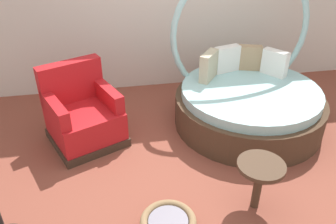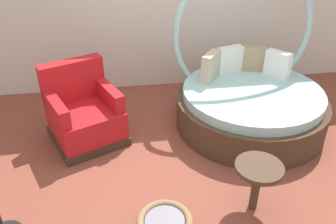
# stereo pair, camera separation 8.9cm
# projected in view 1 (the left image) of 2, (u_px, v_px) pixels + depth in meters

# --- Properties ---
(ground_plane) EXTENTS (8.00, 8.00, 0.02)m
(ground_plane) POSITION_uv_depth(u_px,v_px,m) (194.00, 164.00, 3.93)
(ground_plane) COLOR brown
(round_daybed) EXTENTS (1.91, 1.91, 2.02)m
(round_daybed) POSITION_uv_depth(u_px,v_px,m) (247.00, 96.00, 4.51)
(round_daybed) COLOR #473323
(round_daybed) RESTS_ON ground_plane
(red_armchair) EXTENTS (1.05, 1.05, 0.94)m
(red_armchair) POSITION_uv_depth(u_px,v_px,m) (83.00, 116.00, 4.17)
(red_armchair) COLOR #38281E
(red_armchair) RESTS_ON ground_plane
(pet_basket) EXTENTS (0.51, 0.51, 0.13)m
(pet_basket) POSITION_uv_depth(u_px,v_px,m) (168.00, 223.00, 3.10)
(pet_basket) COLOR #8E704C
(pet_basket) RESTS_ON ground_plane
(side_table) EXTENTS (0.44, 0.44, 0.52)m
(side_table) POSITION_uv_depth(u_px,v_px,m) (260.00, 172.00, 3.16)
(side_table) COLOR #473323
(side_table) RESTS_ON ground_plane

